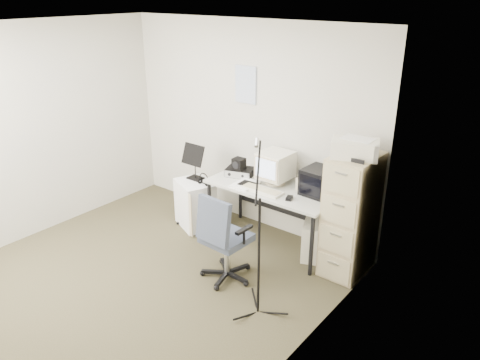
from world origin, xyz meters
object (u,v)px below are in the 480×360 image
Objects in this scene: office_chair at (226,236)px; side_cart at (195,204)px; filing_cabinet at (351,215)px; desk at (272,215)px.

office_chair is 1.62× the size of side_cart.
office_chair is at bearing -135.54° from filing_cabinet.
side_cart is (-1.05, 0.65, -0.18)m from office_chair.
filing_cabinet is 2.01m from side_cart.
filing_cabinet is 2.18× the size of side_cart.
desk is 1.56× the size of office_chair.
filing_cabinet reaches higher than office_chair.
desk is at bearing -178.19° from filing_cabinet.
filing_cabinet reaches higher than side_cart.
filing_cabinet reaches higher than desk.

